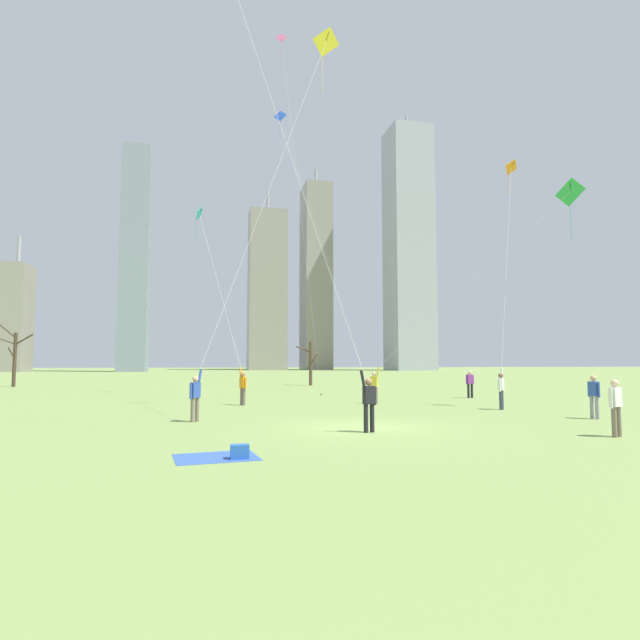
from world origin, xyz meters
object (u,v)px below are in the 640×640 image
(kite_flyer_far_back_yellow, at_px, (231,298))
(bystander_far_off_by_trees, at_px, (470,383))
(kite_flyer_foreground_right_green, at_px, (411,349))
(picnic_spot, at_px, (229,454))
(kite_flyer_midfield_left_red, at_px, (339,311))
(distant_kite_drifting_right_pink, at_px, (287,89))
(bare_tree_left_of_center, at_px, (14,356))
(kite_flyer_midfield_right_orange, at_px, (502,360))
(bystander_strolling_midfield, at_px, (594,394))
(kite_flyer_midfield_center_teal, at_px, (234,350))
(distant_kite_drifting_left_blue, at_px, (287,136))
(bystander_watching_nearby, at_px, (616,405))
(bare_tree_leftmost, at_px, (310,361))

(kite_flyer_far_back_yellow, bearing_deg, bystander_far_off_by_trees, 29.78)
(kite_flyer_foreground_right_green, bearing_deg, bystander_far_off_by_trees, 35.79)
(picnic_spot, bearing_deg, kite_flyer_midfield_left_red, 45.36)
(distant_kite_drifting_right_pink, bearing_deg, kite_flyer_foreground_right_green, -59.96)
(bare_tree_left_of_center, bearing_deg, distant_kite_drifting_right_pink, -37.61)
(kite_flyer_midfield_right_orange, xyz_separation_m, bystander_strolling_midfield, (0.96, -4.49, -1.30))
(kite_flyer_midfield_center_teal, distance_m, kite_flyer_midfield_left_red, 12.58)
(kite_flyer_midfield_center_teal, bearing_deg, bystander_far_off_by_trees, 2.84)
(kite_flyer_midfield_left_red, height_order, bare_tree_left_of_center, kite_flyer_midfield_left_red)
(bystander_strolling_midfield, relative_size, distant_kite_drifting_left_blue, 0.07)
(bystander_watching_nearby, height_order, bare_tree_leftmost, bare_tree_leftmost)
(kite_flyer_far_back_yellow, relative_size, bystander_strolling_midfield, 11.09)
(distant_kite_drifting_left_blue, distance_m, bare_tree_left_of_center, 30.03)
(bystander_watching_nearby, relative_size, bare_tree_leftmost, 0.41)
(bystander_watching_nearby, bearing_deg, kite_flyer_midfield_right_orange, 77.82)
(picnic_spot, bearing_deg, kite_flyer_midfield_right_orange, 36.93)
(bare_tree_leftmost, bearing_deg, kite_flyer_midfield_right_orange, -81.38)
(bare_tree_leftmost, bearing_deg, kite_flyer_foreground_right_green, -88.33)
(kite_flyer_midfield_left_red, height_order, bystander_watching_nearby, kite_flyer_midfield_left_red)
(kite_flyer_midfield_right_orange, relative_size, kite_flyer_midfield_center_teal, 1.00)
(kite_flyer_midfield_right_orange, xyz_separation_m, distant_kite_drifting_left_blue, (-7.04, 19.45, 18.51))
(kite_flyer_midfield_left_red, distance_m, bystander_watching_nearby, 8.34)
(kite_flyer_midfield_center_teal, bearing_deg, bare_tree_left_of_center, 128.79)
(bystander_strolling_midfield, xyz_separation_m, distant_kite_drifting_right_pink, (-9.19, 16.24, 19.61))
(bystander_far_off_by_trees, height_order, bare_tree_leftmost, bare_tree_leftmost)
(kite_flyer_foreground_right_green, bearing_deg, bystander_strolling_midfield, -61.14)
(bystander_watching_nearby, relative_size, distant_kite_drifting_left_blue, 0.07)
(bystander_far_off_by_trees, bearing_deg, kite_flyer_far_back_yellow, -150.22)
(kite_flyer_midfield_center_teal, bearing_deg, bare_tree_leftmost, 67.43)
(kite_flyer_midfield_right_orange, xyz_separation_m, bystander_watching_nearby, (-1.87, -8.65, -1.30))
(kite_flyer_foreground_right_green, bearing_deg, kite_flyer_midfield_right_orange, -43.65)
(bare_tree_left_of_center, bearing_deg, kite_flyer_midfield_right_orange, -43.66)
(picnic_spot, bearing_deg, distant_kite_drifting_left_blue, 78.94)
(kite_flyer_foreground_right_green, height_order, bare_tree_left_of_center, kite_flyer_foreground_right_green)
(kite_flyer_foreground_right_green, xyz_separation_m, distant_kite_drifting_left_blue, (-3.85, 16.41, 17.96))
(kite_flyer_midfield_left_red, xyz_separation_m, distant_kite_drifting_left_blue, (2.27, 25.57, 17.04))
(bare_tree_left_of_center, bearing_deg, bystander_far_off_by_trees, -33.93)
(bystander_far_off_by_trees, relative_size, bare_tree_leftmost, 0.41)
(kite_flyer_foreground_right_green, height_order, bystander_watching_nearby, kite_flyer_foreground_right_green)
(kite_flyer_foreground_right_green, relative_size, bystander_watching_nearby, 6.60)
(kite_flyer_midfield_center_teal, height_order, bare_tree_leftmost, kite_flyer_midfield_center_teal)
(distant_kite_drifting_left_blue, xyz_separation_m, bare_tree_leftmost, (3.19, 5.92, -18.53))
(kite_flyer_far_back_yellow, relative_size, distant_kite_drifting_left_blue, 0.78)
(kite_flyer_midfield_left_red, distance_m, distant_kite_drifting_right_pink, 24.57)
(kite_flyer_midfield_center_teal, relative_size, kite_flyer_far_back_yellow, 0.72)
(kite_flyer_foreground_right_green, relative_size, bystander_strolling_midfield, 6.60)
(kite_flyer_far_back_yellow, xyz_separation_m, distant_kite_drifting_right_pink, (4.12, 13.15, 15.96))
(bystander_strolling_midfield, relative_size, picnic_spot, 0.83)
(kite_flyer_foreground_right_green, bearing_deg, bare_tree_leftmost, 91.67)
(kite_flyer_foreground_right_green, distance_m, picnic_spot, 16.01)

